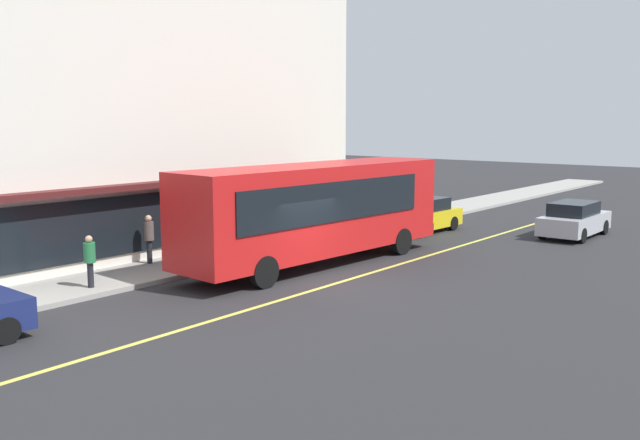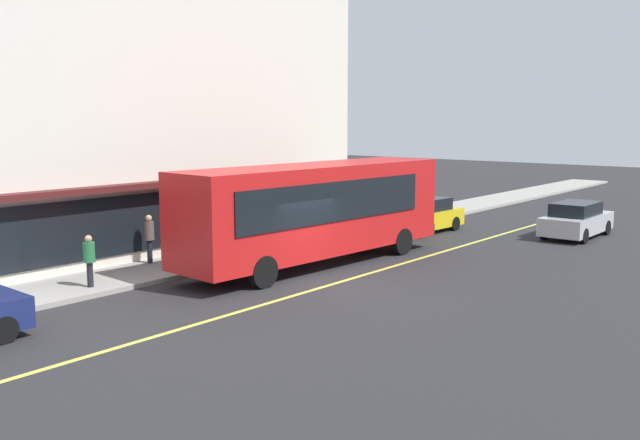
{
  "view_description": "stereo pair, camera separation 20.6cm",
  "coord_description": "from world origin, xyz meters",
  "px_view_note": "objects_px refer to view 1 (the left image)",
  "views": [
    {
      "loc": [
        -16.51,
        -12.82,
        5.09
      ],
      "look_at": [
        1.81,
        2.06,
        1.6
      ],
      "focal_mm": 38.86,
      "sensor_mm": 36.0,
      "label": 1
    },
    {
      "loc": [
        -16.38,
        -12.98,
        5.09
      ],
      "look_at": [
        1.81,
        2.06,
        1.6
      ],
      "focal_mm": 38.86,
      "sensor_mm": 36.0,
      "label": 2
    }
  ],
  "objects_px": {
    "car_yellow": "(421,216)",
    "pedestrian_by_curb": "(90,257)",
    "traffic_light": "(228,192)",
    "car_silver": "(574,220)",
    "bus": "(316,208)",
    "pedestrian_mid_block": "(149,234)"
  },
  "relations": [
    {
      "from": "car_yellow",
      "to": "pedestrian_by_curb",
      "type": "height_order",
      "value": "pedestrian_by_curb"
    },
    {
      "from": "traffic_light",
      "to": "car_silver",
      "type": "height_order",
      "value": "traffic_light"
    },
    {
      "from": "pedestrian_by_curb",
      "to": "car_yellow",
      "type": "bearing_deg",
      "value": -6.89
    },
    {
      "from": "traffic_light",
      "to": "car_yellow",
      "type": "distance_m",
      "value": 10.45
    },
    {
      "from": "bus",
      "to": "traffic_light",
      "type": "bearing_deg",
      "value": 125.46
    },
    {
      "from": "pedestrian_mid_block",
      "to": "traffic_light",
      "type": "bearing_deg",
      "value": -36.11
    },
    {
      "from": "car_yellow",
      "to": "pedestrian_by_curb",
      "type": "distance_m",
      "value": 15.69
    },
    {
      "from": "bus",
      "to": "pedestrian_by_curb",
      "type": "distance_m",
      "value": 7.73
    },
    {
      "from": "traffic_light",
      "to": "car_yellow",
      "type": "height_order",
      "value": "traffic_light"
    },
    {
      "from": "bus",
      "to": "traffic_light",
      "type": "distance_m",
      "value": 3.11
    },
    {
      "from": "traffic_light",
      "to": "car_silver",
      "type": "xyz_separation_m",
      "value": [
        13.22,
        -7.5,
        -1.79
      ]
    },
    {
      "from": "traffic_light",
      "to": "car_silver",
      "type": "distance_m",
      "value": 15.31
    },
    {
      "from": "car_yellow",
      "to": "pedestrian_by_curb",
      "type": "relative_size",
      "value": 2.83
    },
    {
      "from": "car_yellow",
      "to": "pedestrian_mid_block",
      "type": "relative_size",
      "value": 2.62
    },
    {
      "from": "bus",
      "to": "pedestrian_by_curb",
      "type": "bearing_deg",
      "value": 159.7
    },
    {
      "from": "bus",
      "to": "car_yellow",
      "type": "bearing_deg",
      "value": 5.34
    },
    {
      "from": "pedestrian_by_curb",
      "to": "pedestrian_mid_block",
      "type": "bearing_deg",
      "value": 24.25
    },
    {
      "from": "traffic_light",
      "to": "pedestrian_by_curb",
      "type": "relative_size",
      "value": 2.07
    },
    {
      "from": "pedestrian_by_curb",
      "to": "pedestrian_mid_block",
      "type": "relative_size",
      "value": 0.93
    },
    {
      "from": "pedestrian_mid_block",
      "to": "car_silver",
      "type": "bearing_deg",
      "value": -30.57
    },
    {
      "from": "car_silver",
      "to": "car_yellow",
      "type": "relative_size",
      "value": 0.98
    },
    {
      "from": "car_silver",
      "to": "bus",
      "type": "bearing_deg",
      "value": 156.38
    }
  ]
}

